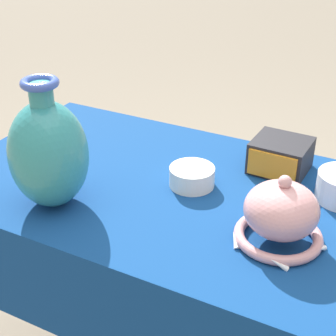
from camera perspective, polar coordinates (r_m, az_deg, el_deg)
name	(u,v)px	position (r m, az deg, el deg)	size (l,w,h in m)	color
display_table	(212,227)	(1.23, 4.94, -6.51)	(1.33, 0.65, 0.69)	#38383D
vase_tall_bulbous	(48,153)	(1.15, -13.11, 1.66)	(0.18, 0.18, 0.30)	teal
vase_dome_bell	(281,216)	(1.06, 12.37, -5.19)	(0.19, 0.20, 0.16)	#D19399
mosaic_tile_box	(280,156)	(1.33, 12.34, 1.34)	(0.14, 0.14, 0.08)	#232328
pot_squat_ivory	(192,177)	(1.24, 2.67, -0.95)	(0.11, 0.11, 0.05)	white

